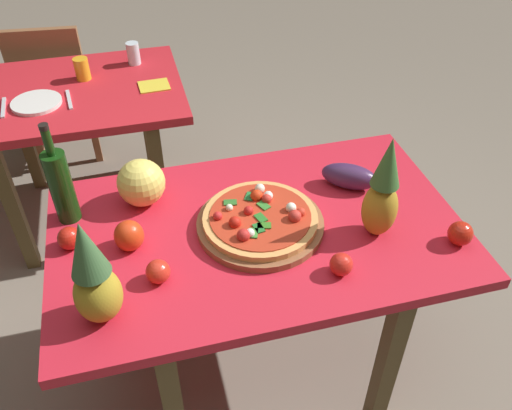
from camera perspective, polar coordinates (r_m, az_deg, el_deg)
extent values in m
plane|color=gray|center=(2.33, 0.11, -15.95)|extent=(10.00, 10.00, 0.00)
cube|color=brown|center=(1.95, 13.79, -16.07)|extent=(0.06, 0.06, 0.70)
cube|color=brown|center=(2.26, -11.18, -5.22)|extent=(0.06, 0.06, 0.70)
cube|color=brown|center=(2.37, 6.37, -2.13)|extent=(0.06, 0.06, 0.70)
cube|color=red|center=(1.78, 0.14, -2.88)|extent=(1.34, 0.82, 0.04)
cube|color=brown|center=(2.66, -24.32, -0.52)|extent=(0.06, 0.06, 0.70)
cube|color=brown|center=(2.60, -10.14, 1.85)|extent=(0.06, 0.06, 0.70)
cube|color=brown|center=(3.20, -23.44, 6.96)|extent=(0.06, 0.06, 0.70)
cube|color=brown|center=(3.15, -11.59, 9.07)|extent=(0.06, 0.06, 0.70)
cube|color=red|center=(2.69, -19.02, 11.12)|extent=(1.02, 0.76, 0.04)
cube|color=brown|center=(3.66, -16.50, 10.22)|extent=(0.04, 0.04, 0.41)
cube|color=brown|center=(3.72, -21.56, 9.55)|extent=(0.04, 0.04, 0.41)
cube|color=brown|center=(3.37, -16.90, 7.47)|extent=(0.04, 0.04, 0.41)
cube|color=brown|center=(3.44, -22.32, 6.79)|extent=(0.04, 0.04, 0.41)
cube|color=brown|center=(3.44, -20.16, 11.74)|extent=(0.44, 0.44, 0.04)
cube|color=brown|center=(3.19, -21.46, 13.67)|extent=(0.40, 0.08, 0.40)
cylinder|color=brown|center=(1.76, 0.41, -1.95)|extent=(0.42, 0.42, 0.02)
cylinder|color=#E4A056|center=(1.75, 0.42, -1.37)|extent=(0.38, 0.38, 0.02)
cylinder|color=red|center=(1.74, 0.42, -1.05)|extent=(0.33, 0.33, 0.00)
sphere|color=red|center=(1.74, 4.76, -0.78)|extent=(0.03, 0.03, 0.03)
sphere|color=red|center=(1.79, 0.04, 1.00)|extent=(0.04, 0.04, 0.04)
sphere|color=red|center=(1.69, -2.26, -1.87)|extent=(0.04, 0.04, 0.04)
sphere|color=red|center=(1.78, 1.13, 0.64)|extent=(0.03, 0.03, 0.03)
sphere|color=red|center=(1.65, -1.35, -3.24)|extent=(0.04, 0.04, 0.04)
sphere|color=red|center=(1.72, 4.15, -1.21)|extent=(0.04, 0.04, 0.04)
sphere|color=red|center=(1.74, -0.81, -0.62)|extent=(0.03, 0.03, 0.03)
sphere|color=red|center=(1.72, -4.10, -1.19)|extent=(0.03, 0.03, 0.03)
cube|color=#3A8532|center=(1.67, -0.28, -3.00)|extent=(0.04, 0.05, 0.00)
cube|color=#367B22|center=(1.69, 0.88, -2.20)|extent=(0.05, 0.04, 0.00)
cube|color=#22722D|center=(1.68, 0.29, -2.46)|extent=(0.03, 0.05, 0.00)
cube|color=#2F6E29|center=(1.78, -2.76, 0.28)|extent=(0.05, 0.04, 0.00)
cube|color=#35832F|center=(1.77, 0.81, -0.04)|extent=(0.04, 0.05, 0.00)
cube|color=#297627|center=(1.72, 0.51, -1.37)|extent=(0.04, 0.05, 0.00)
cube|color=#247334|center=(1.80, -0.54, 0.95)|extent=(0.05, 0.05, 0.00)
sphere|color=#EDE7CF|center=(1.82, 0.41, 1.75)|extent=(0.04, 0.04, 0.04)
sphere|color=white|center=(1.79, 1.30, 0.99)|extent=(0.03, 0.03, 0.03)
sphere|color=white|center=(1.66, -0.64, -3.01)|extent=(0.03, 0.03, 0.03)
sphere|color=white|center=(1.75, 3.79, -0.37)|extent=(0.03, 0.03, 0.03)
sphere|color=white|center=(1.75, -2.86, -0.28)|extent=(0.02, 0.02, 0.02)
cylinder|color=#12360E|center=(1.83, -19.99, 1.77)|extent=(0.08, 0.08, 0.26)
cylinder|color=#12360E|center=(1.73, -21.26, 6.27)|extent=(0.03, 0.03, 0.09)
cylinder|color=black|center=(1.71, -21.68, 7.74)|extent=(0.03, 0.03, 0.02)
ellipsoid|color=#B18B25|center=(1.73, 13.01, -0.41)|extent=(0.11, 0.11, 0.20)
cone|color=#37692F|center=(1.62, 13.94, 4.46)|extent=(0.09, 0.09, 0.17)
ellipsoid|color=#AB9327|center=(1.51, -16.43, -9.12)|extent=(0.13, 0.13, 0.18)
cone|color=#396337|center=(1.39, -17.74, -4.43)|extent=(0.10, 0.10, 0.17)
sphere|color=#ECD962|center=(1.86, -12.12, 2.33)|extent=(0.16, 0.16, 0.16)
ellipsoid|color=red|center=(1.71, -13.37, -3.19)|extent=(0.09, 0.09, 0.10)
ellipsoid|color=#41254D|center=(1.93, 9.90, 3.02)|extent=(0.22, 0.19, 0.09)
sphere|color=red|center=(1.60, -10.39, -6.99)|extent=(0.07, 0.07, 0.07)
sphere|color=red|center=(1.62, 9.06, -6.26)|extent=(0.07, 0.07, 0.07)
sphere|color=red|center=(1.80, 20.92, -2.85)|extent=(0.08, 0.08, 0.08)
sphere|color=red|center=(1.77, -19.26, -3.36)|extent=(0.07, 0.07, 0.07)
cylinder|color=gold|center=(2.74, -18.03, 13.61)|extent=(0.07, 0.07, 0.10)
cylinder|color=silver|center=(2.83, -12.93, 15.46)|extent=(0.06, 0.06, 0.11)
cylinder|color=white|center=(2.61, -22.33, 10.04)|extent=(0.22, 0.22, 0.02)
cube|color=silver|center=(2.64, -25.30, 9.36)|extent=(0.03, 0.18, 0.01)
cube|color=silver|center=(2.59, -19.26, 10.55)|extent=(0.03, 0.18, 0.01)
cube|color=yellow|center=(2.62, -10.80, 12.36)|extent=(0.15, 0.13, 0.01)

